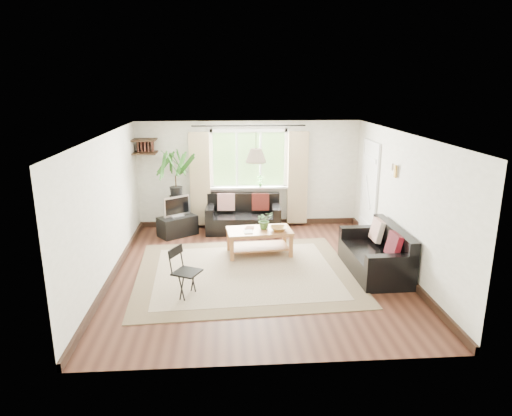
{
  "coord_description": "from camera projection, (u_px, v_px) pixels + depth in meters",
  "views": [
    {
      "loc": [
        -0.54,
        -7.42,
        3.21
      ],
      "look_at": [
        0.0,
        0.4,
        1.05
      ],
      "focal_mm": 32.0,
      "sensor_mm": 36.0,
      "label": 1
    }
  ],
  "objects": [
    {
      "name": "book_a",
      "position": [
        244.0,
        232.0,
        8.54
      ],
      "size": [
        0.17,
        0.23,
        0.02
      ],
      "primitive_type": "imported",
      "rotation": [
        0.0,
        0.0,
        0.04
      ],
      "color": "white",
      "rests_on": "coffee_table"
    },
    {
      "name": "tv",
      "position": [
        177.0,
        206.0,
        9.76
      ],
      "size": [
        0.62,
        0.51,
        0.47
      ],
      "primitive_type": null,
      "rotation": [
        0.0,
        0.0,
        0.6
      ],
      "color": "#A5A5AA",
      "rests_on": "tv_stand"
    },
    {
      "name": "floor",
      "position": [
        258.0,
        271.0,
        8.03
      ],
      "size": [
        5.5,
        5.5,
        0.0
      ],
      "primitive_type": "plane",
      "color": "black",
      "rests_on": "ground"
    },
    {
      "name": "wall_front",
      "position": [
        276.0,
        270.0,
        5.06
      ],
      "size": [
        5.0,
        0.02,
        2.4
      ],
      "primitive_type": "cube",
      "color": "beige",
      "rests_on": "floor"
    },
    {
      "name": "tv_stand",
      "position": [
        178.0,
        226.0,
        9.87
      ],
      "size": [
        0.91,
        0.82,
        0.43
      ],
      "primitive_type": "cube",
      "rotation": [
        0.0,
        0.0,
        0.6
      ],
      "color": "black",
      "rests_on": "floor"
    },
    {
      "name": "palm_stand",
      "position": [
        176.0,
        192.0,
        9.9
      ],
      "size": [
        0.77,
        0.77,
        1.82
      ],
      "primitive_type": null,
      "rotation": [
        0.0,
        0.0,
        0.1
      ],
      "color": "black",
      "rests_on": "floor"
    },
    {
      "name": "wall_right",
      "position": [
        402.0,
        203.0,
        7.87
      ],
      "size": [
        0.02,
        5.5,
        2.4
      ],
      "primitive_type": "cube",
      "color": "beige",
      "rests_on": "floor"
    },
    {
      "name": "corner_shelf",
      "position": [
        145.0,
        146.0,
        9.78
      ],
      "size": [
        0.5,
        0.5,
        0.34
      ],
      "primitive_type": null,
      "color": "black",
      "rests_on": "wall_back"
    },
    {
      "name": "ceiling",
      "position": [
        258.0,
        134.0,
        7.39
      ],
      "size": [
        5.5,
        5.5,
        0.0
      ],
      "primitive_type": "plane",
      "rotation": [
        3.14,
        0.0,
        0.0
      ],
      "color": "white",
      "rests_on": "floor"
    },
    {
      "name": "wall_left",
      "position": [
        107.0,
        208.0,
        7.54
      ],
      "size": [
        0.02,
        5.5,
        2.4
      ],
      "primitive_type": "cube",
      "color": "beige",
      "rests_on": "floor"
    },
    {
      "name": "sofa_back",
      "position": [
        243.0,
        215.0,
        10.11
      ],
      "size": [
        1.67,
        0.9,
        0.77
      ],
      "primitive_type": null,
      "rotation": [
        0.0,
        0.0,
        -0.05
      ],
      "color": "black",
      "rests_on": "floor"
    },
    {
      "name": "door",
      "position": [
        369.0,
        192.0,
        9.56
      ],
      "size": [
        0.06,
        0.96,
        2.06
      ],
      "primitive_type": "cube",
      "color": "silver",
      "rests_on": "wall_right"
    },
    {
      "name": "window",
      "position": [
        249.0,
        159.0,
        10.22
      ],
      "size": [
        2.5,
        0.16,
        2.16
      ],
      "primitive_type": null,
      "color": "white",
      "rests_on": "wall_back"
    },
    {
      "name": "wall_sconce",
      "position": [
        394.0,
        169.0,
        8.01
      ],
      "size": [
        0.12,
        0.12,
        0.28
      ],
      "primitive_type": null,
      "color": "beige",
      "rests_on": "wall_right"
    },
    {
      "name": "folding_chair",
      "position": [
        187.0,
        273.0,
        6.98
      ],
      "size": [
        0.55,
        0.55,
        0.79
      ],
      "primitive_type": null,
      "rotation": [
        0.0,
        0.0,
        1.1
      ],
      "color": "black",
      "rests_on": "floor"
    },
    {
      "name": "sill_plant",
      "position": [
        260.0,
        181.0,
        10.29
      ],
      "size": [
        0.14,
        0.1,
        0.27
      ],
      "primitive_type": "imported",
      "color": "#2D6023",
      "rests_on": "window"
    },
    {
      "name": "sofa_right",
      "position": [
        375.0,
        251.0,
        7.89
      ],
      "size": [
        1.68,
        0.87,
        0.78
      ],
      "primitive_type": null,
      "rotation": [
        0.0,
        0.0,
        -1.54
      ],
      "color": "black",
      "rests_on": "floor"
    },
    {
      "name": "pendant_lamp",
      "position": [
        256.0,
        152.0,
        7.87
      ],
      "size": [
        0.36,
        0.36,
        0.54
      ],
      "primitive_type": null,
      "color": "beige",
      "rests_on": "ceiling"
    },
    {
      "name": "bowl",
      "position": [
        279.0,
        229.0,
        8.64
      ],
      "size": [
        0.32,
        0.32,
        0.08
      ],
      "primitive_type": "imported",
      "rotation": [
        0.0,
        0.0,
        -0.0
      ],
      "color": "olive",
      "rests_on": "coffee_table"
    },
    {
      "name": "book_b",
      "position": [
        246.0,
        228.0,
        8.79
      ],
      "size": [
        0.2,
        0.24,
        0.02
      ],
      "primitive_type": "imported",
      "rotation": [
        0.0,
        0.0,
        -0.27
      ],
      "color": "brown",
      "rests_on": "coffee_table"
    },
    {
      "name": "wall_back",
      "position": [
        249.0,
        174.0,
        10.35
      ],
      "size": [
        5.0,
        0.02,
        2.4
      ],
      "primitive_type": "cube",
      "color": "beige",
      "rests_on": "floor"
    },
    {
      "name": "rug",
      "position": [
        245.0,
        272.0,
        7.97
      ],
      "size": [
        3.89,
        3.39,
        0.02
      ],
      "primitive_type": "cube",
      "rotation": [
        0.0,
        0.0,
        0.06
      ],
      "color": "beige",
      "rests_on": "floor"
    },
    {
      "name": "coffee_table",
      "position": [
        259.0,
        242.0,
        8.77
      ],
      "size": [
        1.27,
        0.77,
        0.5
      ],
      "primitive_type": null,
      "rotation": [
        0.0,
        0.0,
        0.09
      ],
      "color": "brown",
      "rests_on": "floor"
    },
    {
      "name": "table_plant",
      "position": [
        264.0,
        220.0,
        8.72
      ],
      "size": [
        0.38,
        0.36,
        0.34
      ],
      "primitive_type": "imported",
      "rotation": [
        0.0,
        0.0,
        0.35
      ],
      "color": "#375F26",
      "rests_on": "coffee_table"
    }
  ]
}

